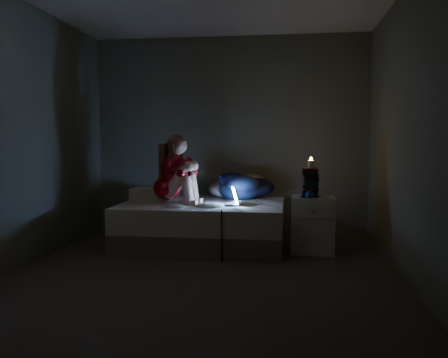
% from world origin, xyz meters
% --- Properties ---
extents(floor, '(3.60, 3.80, 0.02)m').
position_xyz_m(floor, '(0.00, 0.00, -0.01)').
color(floor, '#453B37').
rests_on(floor, ground).
extents(wall_back, '(3.60, 0.02, 2.60)m').
position_xyz_m(wall_back, '(0.00, 1.91, 1.30)').
color(wall_back, '#525949').
rests_on(wall_back, ground).
extents(wall_front, '(3.60, 0.02, 2.60)m').
position_xyz_m(wall_front, '(0.00, -1.91, 1.30)').
color(wall_front, '#525949').
rests_on(wall_front, ground).
extents(wall_left, '(0.02, 3.80, 2.60)m').
position_xyz_m(wall_left, '(-1.81, 0.00, 1.30)').
color(wall_left, '#525949').
rests_on(wall_left, ground).
extents(wall_right, '(0.02, 3.80, 2.60)m').
position_xyz_m(wall_right, '(1.81, 0.00, 1.30)').
color(wall_right, '#525949').
rests_on(wall_right, ground).
extents(bed, '(1.86, 1.40, 0.51)m').
position_xyz_m(bed, '(-0.21, 1.10, 0.26)').
color(bed, '#B6AFA3').
rests_on(bed, ground).
extents(pillow, '(0.47, 0.34, 0.14)m').
position_xyz_m(pillow, '(-0.91, 1.33, 0.58)').
color(pillow, silver).
rests_on(pillow, bed).
extents(woman, '(0.55, 0.41, 0.80)m').
position_xyz_m(woman, '(-0.62, 1.01, 0.91)').
color(woman, maroon).
rests_on(woman, bed).
extents(laptop, '(0.38, 0.31, 0.23)m').
position_xyz_m(laptop, '(0.06, 0.87, 0.63)').
color(laptop, black).
rests_on(laptop, bed).
extents(clothes_pile, '(0.61, 0.50, 0.35)m').
position_xyz_m(clothes_pile, '(0.17, 1.51, 0.69)').
color(clothes_pile, navy).
rests_on(clothes_pile, bed).
extents(nightstand, '(0.47, 0.42, 0.62)m').
position_xyz_m(nightstand, '(1.05, 0.94, 0.31)').
color(nightstand, beige).
rests_on(nightstand, ground).
extents(book_stack, '(0.19, 0.25, 0.31)m').
position_xyz_m(book_stack, '(1.02, 0.95, 0.77)').
color(book_stack, black).
rests_on(book_stack, nightstand).
extents(candle, '(0.07, 0.07, 0.08)m').
position_xyz_m(candle, '(1.02, 0.95, 0.97)').
color(candle, beige).
rests_on(candle, book_stack).
extents(phone, '(0.08, 0.14, 0.01)m').
position_xyz_m(phone, '(0.95, 0.88, 0.63)').
color(phone, black).
rests_on(phone, nightstand).
extents(blue_orb, '(0.08, 0.08, 0.08)m').
position_xyz_m(blue_orb, '(1.01, 0.79, 0.66)').
color(blue_orb, navy).
rests_on(blue_orb, nightstand).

